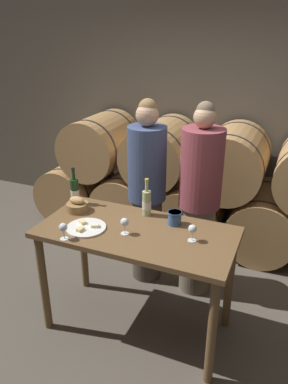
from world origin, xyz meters
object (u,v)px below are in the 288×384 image
object	(u,v)px
blue_crock	(175,217)
cheese_plate	(86,227)
tasting_table	(137,246)
wine_glass_left	(125,223)
person_left	(147,193)
bread_basket	(77,205)
wine_glass_far_left	(63,228)
wine_bottle_red	(75,191)
wine_bottle_white	(147,203)
person_right	(199,202)
wine_glass_center	(192,230)

from	to	relation	value
blue_crock	cheese_plate	bearing A→B (deg)	-151.30
tasting_table	wine_glass_left	bearing A→B (deg)	-124.72
blue_crock	cheese_plate	world-z (taller)	blue_crock
person_left	bread_basket	size ratio (longest dim) A/B	9.90
person_left	wine_glass_far_left	world-z (taller)	person_left
wine_bottle_red	wine_glass_left	world-z (taller)	wine_bottle_red
blue_crock	wine_glass_left	xyz separation A→B (m)	(-0.29, -0.28, 0.03)
person_left	wine_bottle_white	xyz separation A→B (m)	(0.17, -0.43, 0.12)
wine_bottle_white	cheese_plate	size ratio (longest dim) A/B	1.04
cheese_plate	wine_glass_left	world-z (taller)	wine_glass_left
person_left	person_right	world-z (taller)	person_right
tasting_table	wine_glass_left	xyz separation A→B (m)	(-0.06, -0.08, 0.22)
blue_crock	wine_glass_center	xyz separation A→B (m)	(0.19, -0.18, 0.03)
person_left	wine_glass_center	xyz separation A→B (m)	(0.62, -0.67, 0.11)
wine_bottle_white	cheese_plate	bearing A→B (deg)	-130.65
wine_glass_far_left	wine_glass_left	distance (m)	0.43
person_right	wine_bottle_white	bearing A→B (deg)	-126.83
wine_bottle_white	wine_glass_far_left	world-z (taller)	wine_bottle_white
tasting_table	wine_glass_far_left	distance (m)	0.57
tasting_table	bread_basket	bearing A→B (deg)	169.46
person_left	cheese_plate	distance (m)	0.82
wine_glass_far_left	wine_glass_center	size ratio (longest dim) A/B	1.00
wine_bottle_white	wine_glass_center	xyz separation A→B (m)	(0.45, -0.25, -0.02)
cheese_plate	wine_glass_left	distance (m)	0.31
cheese_plate	wine_glass_far_left	bearing A→B (deg)	-108.66
blue_crock	tasting_table	bearing A→B (deg)	-139.66
blue_crock	wine_glass_left	world-z (taller)	wine_glass_left
cheese_plate	wine_glass_left	bearing A→B (deg)	8.17
wine_bottle_red	blue_crock	bearing A→B (deg)	-1.62
cheese_plate	wine_glass_left	size ratio (longest dim) A/B	2.36
tasting_table	wine_glass_center	distance (m)	0.48
tasting_table	wine_bottle_red	world-z (taller)	wine_bottle_red
person_right	wine_glass_left	bearing A→B (deg)	-114.53
tasting_table	wine_bottle_white	size ratio (longest dim) A/B	4.74
cheese_plate	wine_glass_center	size ratio (longest dim) A/B	2.36
person_right	bread_basket	size ratio (longest dim) A/B	9.97
tasting_table	wine_bottle_red	size ratio (longest dim) A/B	4.54
wine_glass_far_left	wine_glass_center	xyz separation A→B (m)	(0.84, 0.33, 0.00)
wine_bottle_white	wine_glass_left	distance (m)	0.34
wine_bottle_red	wine_glass_far_left	distance (m)	0.59
wine_glass_center	wine_bottle_white	bearing A→B (deg)	151.13
wine_glass_left	cheese_plate	bearing A→B (deg)	-171.83
cheese_plate	tasting_table	bearing A→B (deg)	19.39
wine_bottle_red	cheese_plate	world-z (taller)	wine_bottle_red
wine_bottle_white	wine_glass_left	size ratio (longest dim) A/B	2.46
wine_glass_center	bread_basket	bearing A→B (deg)	174.59
cheese_plate	bread_basket	bearing A→B (deg)	133.33
blue_crock	wine_glass_left	size ratio (longest dim) A/B	0.87
wine_bottle_white	wine_glass_left	world-z (taller)	wine_bottle_white
cheese_plate	wine_glass_center	bearing A→B (deg)	10.06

